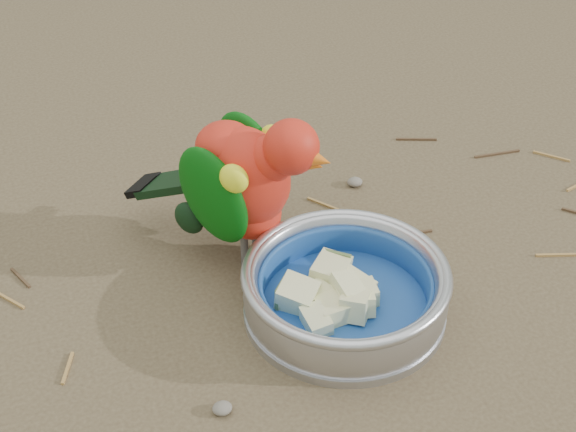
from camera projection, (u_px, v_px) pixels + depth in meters
name	position (u px, v px, depth m)	size (l,w,h in m)	color
ground	(301.00, 340.00, 0.92)	(60.00, 60.00, 0.00)	brown
food_bowl	(345.00, 308.00, 0.95)	(0.22, 0.22, 0.02)	#B2B2BA
bowl_wall	(346.00, 287.00, 0.93)	(0.22, 0.22, 0.04)	#B2B2BA
fruit_wedges	(345.00, 292.00, 0.93)	(0.13, 0.13, 0.03)	beige
lory_parrot	(245.00, 189.00, 0.98)	(0.11, 0.23, 0.19)	red
ground_debris	(263.00, 320.00, 0.94)	(0.90, 0.80, 0.01)	#9F763E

